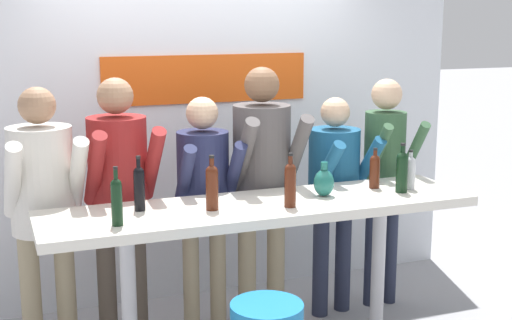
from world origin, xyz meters
The scene contains 16 objects.
back_wall centered at (0.00, 1.32, 1.25)m, with size 4.28×0.12×2.50m.
tasting_table centered at (0.00, 0.00, 0.91)m, with size 2.68×0.66×1.05m.
person_far_left centered at (-1.24, 0.57, 1.08)m, with size 0.50×0.60×1.75m.
person_left centered at (-0.76, 0.60, 1.11)m, with size 0.48×0.59×1.79m.
person_center_left centered at (-0.20, 0.56, 1.02)m, with size 0.42×0.52×1.65m.
person_center centered at (0.21, 0.54, 1.13)m, with size 0.47×0.58×1.83m.
person_center_right centered at (0.77, 0.54, 0.99)m, with size 0.49×0.57×1.60m.
person_right centered at (1.19, 0.55, 1.09)m, with size 0.38×0.52×1.72m.
wine_bottle_0 centered at (0.84, 0.10, 1.17)m, with size 0.07×0.07×0.27m.
wine_bottle_1 centered at (0.13, -0.13, 1.20)m, with size 0.07×0.07×0.33m.
wine_bottle_2 centered at (0.94, -0.06, 1.20)m, with size 0.08×0.08×0.32m.
wine_bottle_3 centered at (1.04, -0.01, 1.17)m, with size 0.07×0.07×0.26m.
wine_bottle_4 centered at (-0.73, 0.11, 1.20)m, with size 0.06×0.06×0.33m.
wine_bottle_5 centered at (-0.90, -0.15, 1.19)m, with size 0.06×0.06×0.33m.
wine_bottle_6 centered at (-0.32, -0.03, 1.20)m, with size 0.07×0.07×0.33m.
decorative_vase centered at (0.43, 0.03, 1.14)m, with size 0.13×0.13×0.22m.
Camera 1 is at (-1.52, -3.90, 2.18)m, focal length 50.00 mm.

